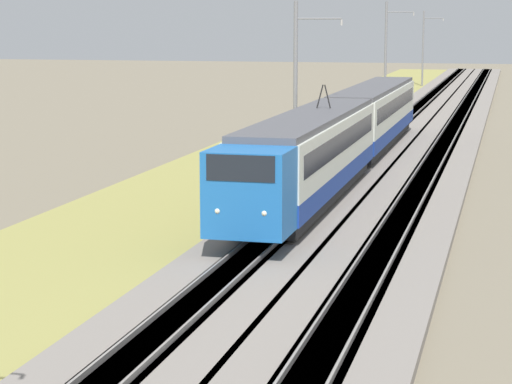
{
  "coord_description": "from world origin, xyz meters",
  "views": [
    {
      "loc": [
        -4.17,
        -8.25,
        7.92
      ],
      "look_at": [
        28.11,
        0.0,
        2.28
      ],
      "focal_mm": 70.0,
      "sensor_mm": 36.0,
      "label": 1
    }
  ],
  "objects_px": {
    "catenary_mast_mid": "(296,86)",
    "catenary_mast_far": "(386,56)",
    "passenger_train": "(348,129)",
    "catenary_mast_distant": "(423,48)"
  },
  "relations": [
    {
      "from": "passenger_train",
      "to": "catenary_mast_far",
      "type": "relative_size",
      "value": 4.33
    },
    {
      "from": "passenger_train",
      "to": "catenary_mast_distant",
      "type": "distance_m",
      "value": 76.17
    },
    {
      "from": "catenary_mast_mid",
      "to": "catenary_mast_far",
      "type": "distance_m",
      "value": 38.31
    },
    {
      "from": "catenary_mast_far",
      "to": "catenary_mast_distant",
      "type": "height_order",
      "value": "catenary_mast_far"
    },
    {
      "from": "catenary_mast_distant",
      "to": "catenary_mast_mid",
      "type": "bearing_deg",
      "value": -180.0
    },
    {
      "from": "catenary_mast_mid",
      "to": "catenary_mast_far",
      "type": "bearing_deg",
      "value": 0.01
    },
    {
      "from": "catenary_mast_mid",
      "to": "catenary_mast_distant",
      "type": "height_order",
      "value": "catenary_mast_distant"
    },
    {
      "from": "catenary_mast_mid",
      "to": "catenary_mast_distant",
      "type": "bearing_deg",
      "value": 0.0
    },
    {
      "from": "passenger_train",
      "to": "catenary_mast_distant",
      "type": "height_order",
      "value": "catenary_mast_distant"
    },
    {
      "from": "passenger_train",
      "to": "catenary_mast_far",
      "type": "height_order",
      "value": "catenary_mast_far"
    }
  ]
}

